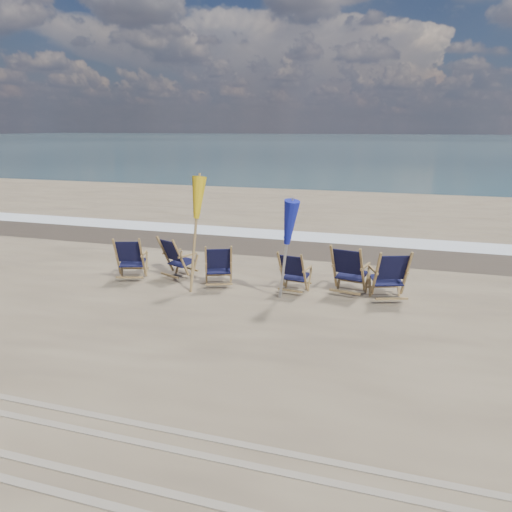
# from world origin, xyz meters

# --- Properties ---
(ocean) EXTENTS (400.00, 400.00, 0.00)m
(ocean) POSITION_xyz_m (0.00, 128.00, 0.00)
(ocean) COLOR #355258
(ocean) RESTS_ON ground
(surf_foam) EXTENTS (200.00, 1.40, 0.01)m
(surf_foam) POSITION_xyz_m (0.00, 8.30, 0.00)
(surf_foam) COLOR silver
(surf_foam) RESTS_ON ground
(wet_sand_strip) EXTENTS (200.00, 2.60, 0.00)m
(wet_sand_strip) POSITION_xyz_m (0.00, 6.80, 0.00)
(wet_sand_strip) COLOR #42362A
(wet_sand_strip) RESTS_ON ground
(tire_tracks) EXTENTS (80.00, 1.30, 0.01)m
(tire_tracks) POSITION_xyz_m (0.00, -2.80, 0.01)
(tire_tracks) COLOR gray
(tire_tracks) RESTS_ON ground
(beach_chair_0) EXTENTS (0.82, 0.87, 0.99)m
(beach_chair_0) POSITION_xyz_m (-2.78, 2.72, 0.49)
(beach_chair_0) COLOR black
(beach_chair_0) RESTS_ON ground
(beach_chair_1) EXTENTS (0.85, 0.89, 0.97)m
(beach_chair_1) POSITION_xyz_m (-1.95, 2.93, 0.48)
(beach_chair_1) COLOR black
(beach_chair_1) RESTS_ON ground
(beach_chair_2) EXTENTS (0.82, 0.86, 0.94)m
(beach_chair_2) POSITION_xyz_m (-0.76, 2.88, 0.47)
(beach_chair_2) COLOR black
(beach_chair_2) RESTS_ON ground
(beach_chair_3) EXTENTS (0.65, 0.71, 0.89)m
(beach_chair_3) POSITION_xyz_m (0.81, 2.81, 0.44)
(beach_chair_3) COLOR black
(beach_chair_3) RESTS_ON ground
(beach_chair_4) EXTENTS (0.81, 0.87, 1.05)m
(beach_chair_4) POSITION_xyz_m (1.93, 3.01, 0.53)
(beach_chair_4) COLOR black
(beach_chair_4) RESTS_ON ground
(beach_chair_5) EXTENTS (0.89, 0.94, 1.05)m
(beach_chair_5) POSITION_xyz_m (2.76, 3.02, 0.52)
(beach_chair_5) COLOR black
(beach_chair_5) RESTS_ON ground
(umbrella_yellow) EXTENTS (0.30, 0.30, 2.34)m
(umbrella_yellow) POSITION_xyz_m (-1.41, 2.51, 1.80)
(umbrella_yellow) COLOR olive
(umbrella_yellow) RESTS_ON ground
(umbrella_blue) EXTENTS (0.30, 0.30, 1.99)m
(umbrella_blue) POSITION_xyz_m (0.52, 2.41, 1.48)
(umbrella_blue) COLOR #A5A5AD
(umbrella_blue) RESTS_ON ground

